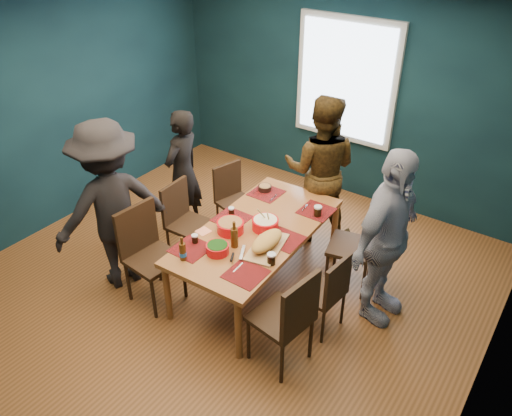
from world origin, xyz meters
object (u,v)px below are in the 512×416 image
(chair_left_near, at_px, (146,247))
(person_right, at_px, (386,239))
(chair_right_far, at_px, (362,241))
(person_far_left, at_px, (183,173))
(bowl_salad, at_px, (230,226))
(chair_right_near, at_px, (289,315))
(cutting_board, at_px, (267,242))
(chair_left_far, at_px, (232,194))
(chair_left_mid, at_px, (183,216))
(person_back, at_px, (320,170))
(chair_right_mid, at_px, (328,289))
(dining_table, at_px, (257,235))
(bowl_herbs, at_px, (218,248))
(person_near_left, at_px, (111,207))
(bowl_dumpling, at_px, (265,223))

(chair_left_near, distance_m, person_right, 2.29)
(chair_right_far, relative_size, person_far_left, 0.65)
(bowl_salad, bearing_deg, chair_right_near, -26.92)
(chair_right_far, height_order, cutting_board, chair_right_far)
(chair_left_far, xyz_separation_m, chair_left_mid, (-0.14, -0.71, 0.02))
(chair_left_near, height_order, chair_right_far, chair_left_near)
(person_back, height_order, person_right, person_right)
(chair_right_near, height_order, person_back, person_back)
(person_far_left, relative_size, bowl_salad, 5.72)
(chair_left_far, distance_m, person_back, 1.08)
(chair_left_far, xyz_separation_m, chair_right_far, (1.69, -0.07, 0.07))
(chair_right_mid, distance_m, bowl_salad, 1.11)
(chair_right_mid, xyz_separation_m, cutting_board, (-0.62, -0.07, 0.30))
(dining_table, bearing_deg, chair_left_mid, 179.84)
(chair_left_mid, distance_m, person_right, 2.21)
(person_far_left, xyz_separation_m, cutting_board, (1.59, -0.61, 0.03))
(person_back, xyz_separation_m, bowl_herbs, (-0.11, -1.72, -0.10))
(dining_table, height_order, person_back, person_back)
(chair_left_mid, xyz_separation_m, person_near_left, (-0.28, -0.69, 0.37))
(dining_table, distance_m, bowl_salad, 0.29)
(bowl_herbs, xyz_separation_m, cutting_board, (0.33, 0.32, 0.02))
(person_back, distance_m, person_right, 1.42)
(chair_right_far, xyz_separation_m, chair_right_near, (-0.04, -1.30, 0.01))
(person_near_left, bearing_deg, chair_right_mid, 126.64)
(chair_left_far, xyz_separation_m, chair_right_near, (1.65, -1.37, 0.07))
(person_near_left, xyz_separation_m, cutting_board, (1.50, 0.52, -0.11))
(chair_left_near, distance_m, bowl_salad, 0.85)
(chair_left_far, distance_m, bowl_herbs, 1.45)
(bowl_herbs, bearing_deg, chair_left_near, -164.27)
(chair_right_near, xyz_separation_m, bowl_herbs, (-0.89, 0.17, 0.20))
(dining_table, xyz_separation_m, chair_right_mid, (0.88, -0.13, -0.16))
(cutting_board, bearing_deg, person_far_left, 146.55)
(chair_left_far, distance_m, chair_right_mid, 1.90)
(dining_table, relative_size, bowl_dumpling, 7.40)
(chair_right_near, distance_m, person_back, 2.06)
(chair_right_mid, xyz_separation_m, chair_right_near, (-0.07, -0.56, 0.09))
(chair_right_mid, distance_m, person_back, 1.62)
(dining_table, relative_size, bowl_herbs, 9.13)
(chair_left_near, height_order, person_far_left, person_far_left)
(bowl_dumpling, bearing_deg, person_near_left, -149.31)
(person_back, relative_size, bowl_salad, 6.56)
(person_back, distance_m, bowl_dumpling, 1.15)
(chair_right_near, distance_m, person_far_left, 2.42)
(person_far_left, xyz_separation_m, bowl_dumpling, (1.40, -0.35, 0.02))
(chair_left_near, distance_m, chair_right_far, 2.14)
(chair_left_far, relative_size, bowl_salad, 3.26)
(chair_left_near, height_order, chair_right_mid, chair_left_near)
(person_far_left, xyz_separation_m, person_near_left, (0.09, -1.13, 0.14))
(person_near_left, bearing_deg, chair_left_near, 110.49)
(chair_right_far, relative_size, person_near_left, 0.55)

